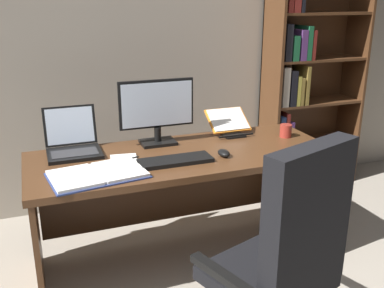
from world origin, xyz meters
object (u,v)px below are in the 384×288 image
(office_chair, at_px, (282,271))
(coffee_mug, at_px, (286,131))
(reading_stand_with_book, at_px, (229,123))
(open_binder, at_px, (97,174))
(monitor, at_px, (157,112))
(pen, at_px, (128,159))
(laptop, at_px, (73,144))
(notepad, at_px, (124,161))
(bookshelf, at_px, (304,61))
(computer_mouse, at_px, (224,153))
(desk, at_px, (180,179))
(keyboard, at_px, (176,161))

(office_chair, relative_size, coffee_mug, 12.74)
(reading_stand_with_book, height_order, open_binder, reading_stand_with_book)
(monitor, relative_size, pen, 3.43)
(open_binder, bearing_deg, laptop, 92.27)
(notepad, distance_m, coffee_mug, 1.12)
(monitor, bearing_deg, notepad, -137.50)
(bookshelf, bearing_deg, open_binder, -152.09)
(office_chair, xyz_separation_m, reading_stand_with_book, (0.28, 1.19, 0.35))
(office_chair, height_order, reading_stand_with_book, office_chair)
(office_chair, bearing_deg, bookshelf, 35.86)
(computer_mouse, bearing_deg, open_binder, -176.18)
(bookshelf, distance_m, coffee_mug, 1.05)
(monitor, bearing_deg, desk, -58.19)
(keyboard, xyz_separation_m, coffee_mug, (0.85, 0.20, 0.03))
(monitor, relative_size, notepad, 2.29)
(desk, xyz_separation_m, reading_stand_with_book, (0.43, 0.21, 0.27))
(desk, relative_size, keyboard, 4.38)
(keyboard, relative_size, coffee_mug, 4.92)
(open_binder, xyz_separation_m, pen, (0.20, 0.17, 0.00))
(keyboard, bearing_deg, bookshelf, 33.29)
(computer_mouse, height_order, reading_stand_with_book, reading_stand_with_book)
(reading_stand_with_book, relative_size, open_binder, 0.53)
(monitor, relative_size, reading_stand_with_book, 1.73)
(laptop, bearing_deg, office_chair, -56.09)
(keyboard, bearing_deg, open_binder, -173.63)
(desk, distance_m, office_chair, 1.00)
(reading_stand_with_book, xyz_separation_m, coffee_mug, (0.32, -0.21, -0.03))
(reading_stand_with_book, bearing_deg, coffee_mug, -33.33)
(office_chair, relative_size, laptop, 3.41)
(office_chair, height_order, computer_mouse, office_chair)
(computer_mouse, distance_m, reading_stand_with_book, 0.48)
(office_chair, relative_size, open_binder, 2.05)
(bookshelf, bearing_deg, monitor, -157.72)
(bookshelf, bearing_deg, laptop, -163.39)
(computer_mouse, bearing_deg, coffee_mug, 20.49)
(desk, xyz_separation_m, bookshelf, (1.38, 0.76, 0.57))
(bookshelf, bearing_deg, reading_stand_with_book, -149.83)
(desk, height_order, open_binder, open_binder)
(laptop, distance_m, reading_stand_with_book, 1.05)
(bookshelf, relative_size, notepad, 10.78)
(office_chair, relative_size, keyboard, 2.59)
(monitor, relative_size, keyboard, 1.14)
(open_binder, height_order, notepad, open_binder)
(reading_stand_with_book, bearing_deg, keyboard, -141.56)
(desk, height_order, monitor, monitor)
(keyboard, xyz_separation_m, notepad, (-0.27, 0.12, -0.01))
(notepad, relative_size, coffee_mug, 2.46)
(office_chair, distance_m, pen, 1.06)
(desk, distance_m, notepad, 0.43)
(bookshelf, xyz_separation_m, office_chair, (-1.23, -1.75, -0.65))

